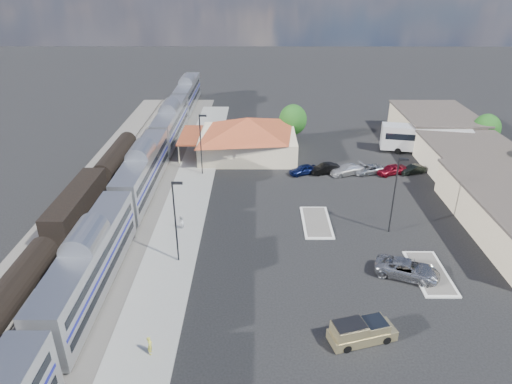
{
  "coord_description": "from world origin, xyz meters",
  "views": [
    {
      "loc": [
        -2.93,
        -44.76,
        26.86
      ],
      "look_at": [
        -3.14,
        4.53,
        2.8
      ],
      "focal_mm": 32.0,
      "sensor_mm": 36.0,
      "label": 1
    }
  ],
  "objects_px": {
    "pickup_truck": "(362,331)",
    "suv": "(407,269)",
    "station_depot": "(248,136)",
    "coach_bus": "(425,138)"
  },
  "relations": [
    {
      "from": "suv",
      "to": "coach_bus",
      "type": "height_order",
      "value": "coach_bus"
    },
    {
      "from": "coach_bus",
      "to": "suv",
      "type": "bearing_deg",
      "value": 170.7
    },
    {
      "from": "coach_bus",
      "to": "station_depot",
      "type": "bearing_deg",
      "value": 103.15
    },
    {
      "from": "station_depot",
      "to": "coach_bus",
      "type": "xyz_separation_m",
      "value": [
        28.56,
        1.0,
        -0.59
      ]
    },
    {
      "from": "suv",
      "to": "station_depot",
      "type": "bearing_deg",
      "value": 48.74
    },
    {
      "from": "station_depot",
      "to": "suv",
      "type": "bearing_deg",
      "value": -63.56
    },
    {
      "from": "pickup_truck",
      "to": "suv",
      "type": "xyz_separation_m",
      "value": [
        6.09,
        8.53,
        -0.03
      ]
    },
    {
      "from": "pickup_truck",
      "to": "coach_bus",
      "type": "distance_m",
      "value": 45.87
    },
    {
      "from": "station_depot",
      "to": "pickup_truck",
      "type": "xyz_separation_m",
      "value": [
        10.02,
        -40.92,
        -2.25
      ]
    },
    {
      "from": "station_depot",
      "to": "suv",
      "type": "xyz_separation_m",
      "value": [
        16.11,
        -32.4,
        -2.28
      ]
    }
  ]
}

